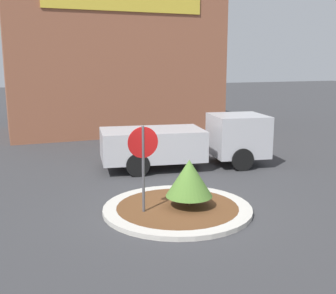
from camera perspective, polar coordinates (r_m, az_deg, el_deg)
ground_plane at (r=11.22m, az=1.28°, el=-8.66°), size 120.00×120.00×0.00m
traffic_island at (r=11.19m, az=1.28°, el=-8.37°), size 3.91×3.91×0.12m
stop_sign at (r=10.43m, az=-3.39°, el=-0.93°), size 0.78×0.07×2.32m
island_shrub at (r=10.95m, az=2.89°, el=-4.21°), size 1.23×1.23×1.27m
utility_truck at (r=15.60m, az=2.82°, el=0.83°), size 6.36×3.00×1.90m
storefront_building at (r=24.42m, az=-7.63°, el=11.16°), size 11.41×6.07×7.53m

